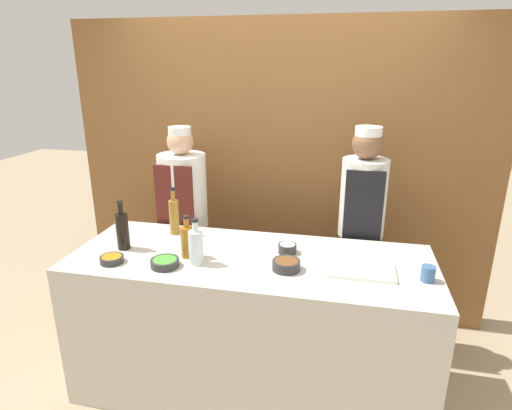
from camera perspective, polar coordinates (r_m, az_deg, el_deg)
ground_plane at (r=3.14m, az=-0.69°, el=-22.71°), size 14.00×14.00×0.00m
cabinet_wall at (r=3.54m, az=3.13°, el=4.22°), size 3.39×0.18×2.40m
counter at (r=2.86m, az=-0.72°, el=-15.55°), size 2.20×0.83×0.95m
sauce_bowl_orange at (r=2.68m, az=-18.67°, el=-6.84°), size 0.14×0.14×0.04m
sauce_bowl_white at (r=2.67m, az=4.20°, el=-5.73°), size 0.11×0.11×0.06m
sauce_bowl_green at (r=2.55m, az=-12.05°, el=-7.50°), size 0.17×0.17×0.04m
sauce_bowl_brown at (r=2.46m, az=4.06°, el=-7.92°), size 0.16×0.16×0.06m
cutting_board at (r=2.51m, az=13.75°, el=-8.43°), size 0.38×0.24×0.02m
bottle_clear at (r=2.52m, az=-8.00°, el=-5.47°), size 0.09×0.09×0.28m
bottle_soy at (r=2.81m, az=-17.37°, el=-3.20°), size 0.08×0.08×0.32m
bottle_vinegar at (r=2.98m, az=-10.85°, el=-1.42°), size 0.07×0.07×0.33m
bottle_amber at (r=2.62m, az=-9.14°, el=-4.73°), size 0.08×0.08×0.27m
cup_blue at (r=2.51m, az=21.96°, el=-8.49°), size 0.08×0.08×0.09m
chef_left at (r=3.38m, az=-9.49°, el=-2.46°), size 0.36×0.36×1.63m
chef_right at (r=3.15m, az=13.74°, el=-3.54°), size 0.32×0.32×1.67m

